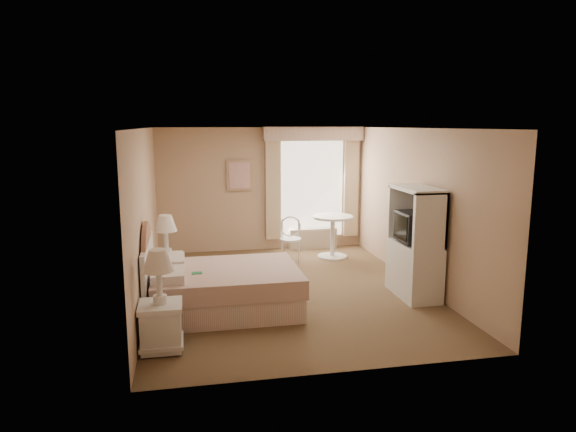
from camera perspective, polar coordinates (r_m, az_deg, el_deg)
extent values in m
cube|color=brown|center=(8.10, 0.00, -8.25)|extent=(4.20, 5.50, 0.01)
cube|color=silver|center=(7.69, 0.00, 9.73)|extent=(4.20, 5.50, 0.01)
cube|color=tan|center=(10.48, -2.94, 2.97)|extent=(4.20, 0.01, 2.50)
cube|color=tan|center=(5.19, 5.96, -4.49)|extent=(4.20, 0.01, 2.50)
cube|color=tan|center=(7.67, -15.57, -0.03)|extent=(0.01, 5.50, 2.50)
cube|color=tan|center=(8.46, 14.10, 0.95)|extent=(0.01, 5.50, 2.50)
cube|color=white|center=(10.65, 2.69, 3.09)|extent=(1.30, 0.02, 2.00)
cube|color=beige|center=(10.44, -1.68, 2.95)|extent=(0.30, 0.08, 2.05)
cube|color=beige|center=(10.83, 7.02, 3.14)|extent=(0.30, 0.08, 2.05)
cube|color=tan|center=(10.49, 2.86, 9.11)|extent=(2.05, 0.20, 0.28)
cube|color=beige|center=(10.74, 2.76, -2.48)|extent=(1.00, 0.22, 0.42)
cube|color=tan|center=(10.36, -5.40, 4.53)|extent=(0.52, 0.03, 0.62)
cube|color=beige|center=(10.34, -5.39, 4.52)|extent=(0.42, 0.02, 0.52)
cube|color=tan|center=(7.29, -6.79, -9.06)|extent=(1.93, 1.47, 0.33)
cube|color=beige|center=(7.20, -6.83, -6.84)|extent=(1.99, 1.53, 0.26)
cube|color=beige|center=(6.80, -13.18, -6.45)|extent=(0.41, 0.57, 0.13)
cube|color=beige|center=(7.48, -13.02, -4.94)|extent=(0.41, 0.57, 0.13)
cube|color=#227F42|center=(7.02, -10.09, -6.26)|extent=(0.14, 0.10, 0.01)
cube|color=silver|center=(7.19, -15.27, -6.78)|extent=(0.06, 1.56, 1.01)
cylinder|color=#A77159|center=(7.17, -15.30, -6.07)|extent=(0.05, 1.38, 1.38)
cube|color=white|center=(6.16, -13.90, -12.04)|extent=(0.44, 0.44, 0.48)
cube|color=white|center=(6.06, -14.01, -9.67)|extent=(0.48, 0.48, 0.06)
cube|color=white|center=(6.22, -13.83, -13.44)|extent=(0.48, 0.48, 0.05)
cylinder|color=silver|center=(6.04, -14.04, -8.98)|extent=(0.15, 0.15, 0.10)
cylinder|color=silver|center=(5.98, -14.12, -7.23)|extent=(0.07, 0.07, 0.39)
cone|color=white|center=(5.91, -14.23, -4.81)|extent=(0.35, 0.35, 0.25)
cube|color=white|center=(8.29, -13.24, -6.21)|extent=(0.44, 0.44, 0.48)
cube|color=white|center=(8.22, -13.31, -4.41)|extent=(0.48, 0.48, 0.06)
cube|color=white|center=(8.33, -13.19, -7.29)|extent=(0.48, 0.48, 0.05)
cylinder|color=silver|center=(8.20, -13.33, -3.89)|extent=(0.15, 0.15, 0.10)
cylinder|color=silver|center=(8.15, -13.39, -2.57)|extent=(0.07, 0.07, 0.39)
cone|color=white|center=(8.10, -13.46, -0.78)|extent=(0.35, 0.35, 0.25)
cylinder|color=silver|center=(10.09, 4.93, -4.48)|extent=(0.58, 0.58, 0.03)
cylinder|color=silver|center=(9.99, 4.97, -2.30)|extent=(0.09, 0.09, 0.78)
cylinder|color=white|center=(9.92, 5.00, -0.11)|extent=(0.78, 0.78, 0.04)
cylinder|color=silver|center=(9.57, -0.66, -4.07)|extent=(0.03, 0.03, 0.41)
cylinder|color=silver|center=(9.57, 1.21, -4.07)|extent=(0.03, 0.03, 0.41)
cylinder|color=silver|center=(9.87, -0.63, -3.62)|extent=(0.03, 0.03, 0.41)
cylinder|color=silver|center=(9.87, 1.19, -3.63)|extent=(0.03, 0.03, 0.41)
cylinder|color=white|center=(9.67, 0.28, -2.60)|extent=(0.48, 0.48, 0.04)
torus|color=silver|center=(9.75, 0.28, -1.17)|extent=(0.41, 0.18, 0.40)
cylinder|color=silver|center=(9.79, -0.63, -1.40)|extent=(0.03, 0.03, 0.37)
cylinder|color=silver|center=(9.79, 1.20, -1.41)|extent=(0.03, 0.03, 0.37)
cube|color=white|center=(7.97, 13.79, -5.80)|extent=(0.50, 1.00, 0.82)
cube|color=white|center=(7.38, 15.56, -0.64)|extent=(0.50, 0.07, 0.82)
cube|color=white|center=(8.20, 12.68, 0.54)|extent=(0.50, 0.07, 0.82)
cube|color=white|center=(7.73, 14.17, 2.96)|extent=(0.50, 1.00, 0.05)
cube|color=white|center=(7.89, 15.56, 0.04)|extent=(0.04, 1.00, 0.82)
cube|color=black|center=(7.81, 13.88, -1.13)|extent=(0.43, 0.54, 0.43)
cube|color=black|center=(7.72, 12.41, -1.20)|extent=(0.02, 0.45, 0.36)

